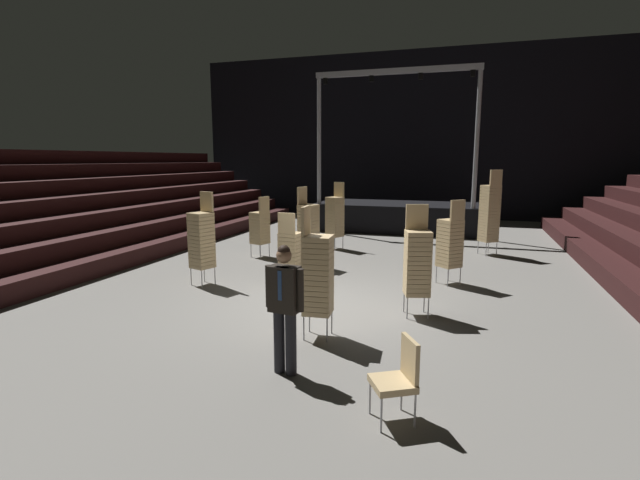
% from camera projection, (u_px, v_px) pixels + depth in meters
% --- Properties ---
extents(ground_plane, '(22.00, 30.00, 0.10)m').
position_uv_depth(ground_plane, '(318.00, 306.00, 9.30)').
color(ground_plane, slate).
extents(arena_end_wall, '(22.00, 0.30, 8.00)m').
position_uv_depth(arena_end_wall, '(413.00, 136.00, 22.68)').
color(arena_end_wall, black).
rests_on(arena_end_wall, ground_plane).
extents(bleacher_bank_left, '(5.25, 24.00, 3.15)m').
position_uv_depth(bleacher_bank_left, '(34.00, 208.00, 12.48)').
color(bleacher_bank_left, black).
rests_on(bleacher_bank_left, ground_plane).
extents(stage_riser, '(6.37, 2.94, 6.12)m').
position_uv_depth(stage_riser, '(397.00, 214.00, 18.91)').
color(stage_riser, black).
rests_on(stage_riser, ground_plane).
extents(man_with_tie, '(0.57, 0.28, 1.77)m').
position_uv_depth(man_with_tie, '(284.00, 302.00, 6.12)').
color(man_with_tie, black).
rests_on(man_with_tie, ground_plane).
extents(chair_stack_front_left, '(0.62, 0.62, 1.96)m').
position_uv_depth(chair_stack_front_left, '(450.00, 242.00, 10.65)').
color(chair_stack_front_left, '#B2B5BA').
rests_on(chair_stack_front_left, ground_plane).
extents(chair_stack_front_right, '(0.56, 0.56, 2.14)m').
position_uv_depth(chair_stack_front_right, '(202.00, 239.00, 10.55)').
color(chair_stack_front_right, '#B2B5BA').
rests_on(chair_stack_front_right, ground_plane).
extents(chair_stack_mid_left, '(0.62, 0.62, 2.56)m').
position_uv_depth(chair_stack_mid_left, '(490.00, 213.00, 13.90)').
color(chair_stack_mid_left, '#B2B5BA').
rests_on(chair_stack_mid_left, ground_plane).
extents(chair_stack_mid_right, '(0.55, 0.55, 2.05)m').
position_uv_depth(chair_stack_mid_right, '(417.00, 261.00, 8.44)').
color(chair_stack_mid_right, '#B2B5BA').
rests_on(chair_stack_mid_right, ground_plane).
extents(chair_stack_mid_centre, '(0.53, 0.53, 2.14)m').
position_uv_depth(chair_stack_mid_centre, '(308.00, 227.00, 12.39)').
color(chair_stack_mid_centre, '#B2B5BA').
rests_on(chair_stack_mid_centre, ground_plane).
extents(chair_stack_rear_left, '(0.48, 0.48, 2.14)m').
position_uv_depth(chair_stack_rear_left, '(317.00, 273.00, 7.39)').
color(chair_stack_rear_left, '#B2B5BA').
rests_on(chair_stack_rear_left, ground_plane).
extents(chair_stack_rear_right, '(0.59, 0.59, 2.14)m').
position_uv_depth(chair_stack_rear_right, '(335.00, 216.00, 14.85)').
color(chair_stack_rear_right, '#B2B5BA').
rests_on(chair_stack_rear_right, ground_plane).
extents(chair_stack_rear_centre, '(0.49, 0.49, 1.71)m').
position_uv_depth(chair_stack_rear_centre, '(291.00, 250.00, 10.37)').
color(chair_stack_rear_centre, '#B2B5BA').
rests_on(chair_stack_rear_centre, ground_plane).
extents(chair_stack_aisle_left, '(0.55, 0.55, 1.79)m').
position_uv_depth(chair_stack_aisle_left, '(260.00, 227.00, 13.62)').
color(chair_stack_aisle_left, '#B2B5BA').
rests_on(chair_stack_aisle_left, ground_plane).
extents(loose_chair_near_man, '(0.60, 0.60, 0.95)m').
position_uv_depth(loose_chair_near_man, '(399.00, 375.00, 5.06)').
color(loose_chair_near_man, '#B2B5BA').
rests_on(loose_chair_near_man, ground_plane).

